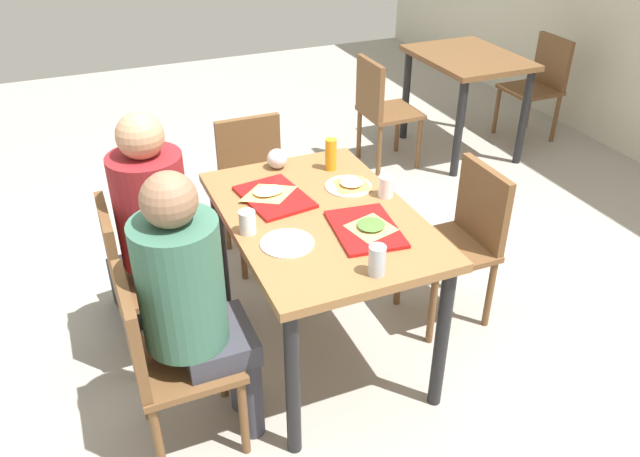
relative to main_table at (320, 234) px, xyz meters
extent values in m
cube|color=#9E998E|center=(0.00, 0.00, -0.68)|extent=(10.00, 10.00, 0.02)
cube|color=olive|center=(0.00, 0.00, 0.09)|extent=(1.18, 0.80, 0.04)
cylinder|color=black|center=(-0.53, -0.34, -0.30)|extent=(0.06, 0.06, 0.74)
cylinder|color=black|center=(0.53, -0.34, -0.30)|extent=(0.06, 0.06, 0.74)
cylinder|color=black|center=(-0.53, 0.34, -0.30)|extent=(0.06, 0.06, 0.74)
cylinder|color=black|center=(0.53, 0.34, -0.30)|extent=(0.06, 0.06, 0.74)
cube|color=brown|center=(-0.29, -0.70, -0.26)|extent=(0.40, 0.40, 0.03)
cube|color=brown|center=(-0.29, -0.88, -0.04)|extent=(0.38, 0.04, 0.40)
cylinder|color=brown|center=(-0.46, -0.53, -0.47)|extent=(0.04, 0.04, 0.40)
cylinder|color=brown|center=(-0.12, -0.53, -0.47)|extent=(0.04, 0.04, 0.40)
cylinder|color=brown|center=(-0.46, -0.87, -0.47)|extent=(0.04, 0.04, 0.40)
cylinder|color=brown|center=(-0.12, -0.87, -0.47)|extent=(0.04, 0.04, 0.40)
cube|color=brown|center=(0.29, -0.70, -0.26)|extent=(0.40, 0.40, 0.03)
cube|color=brown|center=(0.29, -0.88, -0.04)|extent=(0.38, 0.04, 0.40)
cylinder|color=brown|center=(0.12, -0.53, -0.47)|extent=(0.04, 0.04, 0.40)
cylinder|color=brown|center=(0.46, -0.53, -0.47)|extent=(0.04, 0.04, 0.40)
cylinder|color=brown|center=(0.12, -0.87, -0.47)|extent=(0.04, 0.04, 0.40)
cylinder|color=brown|center=(0.46, -0.87, -0.47)|extent=(0.04, 0.04, 0.40)
cube|color=brown|center=(0.00, 0.70, -0.26)|extent=(0.40, 0.40, 0.03)
cube|color=brown|center=(0.00, 0.88, -0.04)|extent=(0.38, 0.04, 0.40)
cylinder|color=brown|center=(0.17, 0.53, -0.47)|extent=(0.04, 0.04, 0.40)
cylinder|color=brown|center=(-0.17, 0.53, -0.47)|extent=(0.04, 0.04, 0.40)
cylinder|color=brown|center=(0.17, 0.87, -0.47)|extent=(0.04, 0.04, 0.40)
cylinder|color=brown|center=(-0.17, 0.87, -0.47)|extent=(0.04, 0.04, 0.40)
cube|color=brown|center=(-0.89, 0.00, -0.26)|extent=(0.40, 0.40, 0.03)
cube|color=brown|center=(-1.07, 0.00, -0.04)|extent=(0.04, 0.38, 0.40)
cylinder|color=brown|center=(-0.72, 0.17, -0.47)|extent=(0.04, 0.04, 0.40)
cylinder|color=brown|center=(-0.72, -0.17, -0.47)|extent=(0.04, 0.04, 0.40)
cylinder|color=brown|center=(-1.06, 0.17, -0.47)|extent=(0.04, 0.04, 0.40)
cylinder|color=brown|center=(-1.06, -0.17, -0.47)|extent=(0.04, 0.04, 0.40)
cylinder|color=#383842|center=(-0.37, -0.47, -0.46)|extent=(0.10, 0.10, 0.43)
cylinder|color=#383842|center=(-0.21, -0.47, -0.46)|extent=(0.10, 0.10, 0.43)
cube|color=#383842|center=(-0.29, -0.57, -0.19)|extent=(0.32, 0.28, 0.10)
cylinder|color=maroon|center=(-0.29, -0.68, 0.12)|extent=(0.32, 0.32, 0.52)
sphere|color=tan|center=(-0.29, -0.68, 0.47)|extent=(0.20, 0.20, 0.20)
cylinder|color=#383842|center=(0.21, -0.47, -0.46)|extent=(0.10, 0.10, 0.43)
cylinder|color=#383842|center=(0.37, -0.47, -0.46)|extent=(0.10, 0.10, 0.43)
cube|color=#383842|center=(0.29, -0.57, -0.19)|extent=(0.32, 0.28, 0.10)
cylinder|color=#386651|center=(0.29, -0.68, 0.12)|extent=(0.32, 0.32, 0.52)
sphere|color=#8C664C|center=(0.29, -0.68, 0.47)|extent=(0.20, 0.20, 0.20)
cube|color=#B21414|center=(-0.21, -0.14, 0.11)|extent=(0.39, 0.31, 0.02)
cube|color=#B21414|center=(0.21, 0.12, 0.11)|extent=(0.39, 0.30, 0.02)
cylinder|color=white|center=(-0.18, 0.22, 0.11)|extent=(0.22, 0.22, 0.01)
cylinder|color=white|center=(0.18, -0.22, 0.11)|extent=(0.22, 0.22, 0.01)
pyramid|color=#DBAD60|center=(-0.23, -0.16, 0.13)|extent=(0.18, 0.23, 0.01)
ellipsoid|color=#D8C67F|center=(-0.23, -0.16, 0.14)|extent=(0.13, 0.16, 0.01)
pyramid|color=#DBAD60|center=(0.22, 0.14, 0.13)|extent=(0.24, 0.23, 0.01)
ellipsoid|color=#4C7233|center=(0.22, 0.14, 0.14)|extent=(0.17, 0.16, 0.01)
pyramid|color=#C68C47|center=(-0.17, 0.23, 0.12)|extent=(0.22, 0.22, 0.01)
ellipsoid|color=#D8C67F|center=(-0.17, 0.23, 0.13)|extent=(0.16, 0.16, 0.01)
cylinder|color=white|center=(-0.03, 0.34, 0.16)|extent=(0.07, 0.07, 0.10)
cylinder|color=white|center=(0.03, -0.34, 0.16)|extent=(0.07, 0.07, 0.10)
cylinder|color=#B7BCC6|center=(0.50, 0.02, 0.17)|extent=(0.07, 0.07, 0.12)
cylinder|color=orange|center=(-0.38, 0.22, 0.19)|extent=(0.06, 0.06, 0.16)
sphere|color=silver|center=(-0.50, -0.02, 0.16)|extent=(0.10, 0.10, 0.10)
cube|color=black|center=(-0.64, -0.80, -0.53)|extent=(0.34, 0.21, 0.28)
cube|color=brown|center=(-1.77, 1.97, 0.09)|extent=(0.90, 0.70, 0.04)
cylinder|color=black|center=(-2.16, 1.68, -0.30)|extent=(0.06, 0.06, 0.74)
cylinder|color=black|center=(-1.38, 1.68, -0.30)|extent=(0.06, 0.06, 0.74)
cylinder|color=black|center=(-2.16, 2.26, -0.30)|extent=(0.06, 0.06, 0.74)
cylinder|color=black|center=(-1.38, 2.26, -0.30)|extent=(0.06, 0.06, 0.74)
cube|color=brown|center=(-1.77, 1.32, -0.26)|extent=(0.40, 0.40, 0.03)
cube|color=brown|center=(-1.77, 1.14, -0.04)|extent=(0.38, 0.04, 0.40)
cylinder|color=brown|center=(-1.94, 1.49, -0.47)|extent=(0.04, 0.04, 0.40)
cylinder|color=brown|center=(-1.60, 1.49, -0.47)|extent=(0.04, 0.04, 0.40)
cylinder|color=brown|center=(-1.94, 1.15, -0.47)|extent=(0.04, 0.04, 0.40)
cylinder|color=brown|center=(-1.60, 1.15, -0.47)|extent=(0.04, 0.04, 0.40)
cube|color=brown|center=(-1.77, 2.62, -0.26)|extent=(0.40, 0.40, 0.03)
cube|color=brown|center=(-1.77, 2.80, -0.04)|extent=(0.38, 0.04, 0.40)
cylinder|color=brown|center=(-1.60, 2.45, -0.47)|extent=(0.04, 0.04, 0.40)
cylinder|color=brown|center=(-1.94, 2.45, -0.47)|extent=(0.04, 0.04, 0.40)
cylinder|color=brown|center=(-1.60, 2.79, -0.47)|extent=(0.04, 0.04, 0.40)
cylinder|color=brown|center=(-1.94, 2.79, -0.47)|extent=(0.04, 0.04, 0.40)
camera|label=1|loc=(2.23, -0.94, 1.51)|focal=35.86mm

